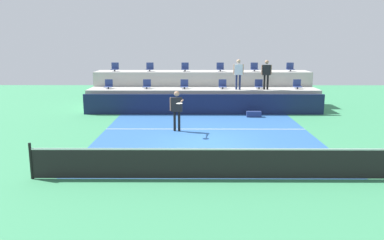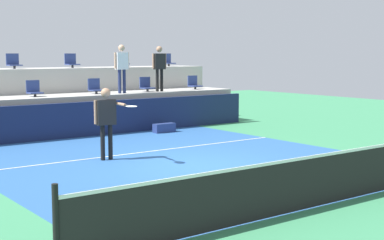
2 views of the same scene
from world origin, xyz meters
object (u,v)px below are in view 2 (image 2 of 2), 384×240
Objects in this scene: stadium_chair_upper_mid_left at (13,62)px; stadium_chair_lower_mid_left at (34,90)px; tennis_player at (107,116)px; stadium_chair_lower_mid_right at (95,87)px; stadium_chair_lower_far_right at (194,83)px; stadium_chair_upper_far_right at (168,61)px; stadium_chair_upper_right at (121,61)px; tennis_ball at (344,154)px; stadium_chair_lower_right at (146,85)px; stadium_chair_upper_mid_right at (71,62)px; spectator_in_grey at (122,64)px; equipment_bag at (164,128)px; spectator_leaning_on_rail at (159,64)px.

stadium_chair_lower_mid_left is at bearing -89.96° from stadium_chair_upper_mid_left.
stadium_chair_lower_mid_right is at bearing 65.61° from tennis_player.
stadium_chair_lower_mid_right is 1.00× the size of stadium_chair_lower_far_right.
stadium_chair_upper_far_right is (6.41, 1.80, 0.85)m from stadium_chair_lower_mid_left.
stadium_chair_upper_right is at bearing 0.00° from stadium_chair_upper_mid_left.
tennis_ball is at bearing -111.05° from stadium_chair_lower_far_right.
tennis_player is at bearing -130.28° from stadium_chair_lower_right.
stadium_chair_lower_far_right is at bearing 0.00° from stadium_chair_lower_mid_left.
stadium_chair_upper_mid_right is 2.35m from spectator_in_grey.
spectator_in_grey is (-1.22, -2.18, -0.06)m from stadium_chair_upper_right.
equipment_bag is (0.68, -1.58, -2.10)m from spectator_in_grey.
stadium_chair_lower_mid_right is 7.65× the size of tennis_ball.
stadium_chair_lower_mid_left is 0.31× the size of spectator_in_grey.
stadium_chair_upper_far_right reaches higher than stadium_chair_lower_right.
stadium_chair_lower_mid_right is at bearing 0.00° from stadium_chair_lower_mid_left.
tennis_player reaches higher than stadium_chair_lower_mid_left.
stadium_chair_lower_right is 1.00× the size of stadium_chair_upper_right.
spectator_in_grey is at bearing -119.21° from stadium_chair_upper_right.
tennis_ball is at bearing -98.54° from equipment_bag.
stadium_chair_upper_mid_right reaches higher than stadium_chair_lower_mid_left.
stadium_chair_upper_mid_right is (-0.02, 1.80, 0.85)m from stadium_chair_lower_mid_right.
stadium_chair_upper_mid_right is at bearing 0.00° from stadium_chair_upper_mid_left.
equipment_bag is (3.69, -3.77, -2.16)m from stadium_chair_upper_mid_left.
stadium_chair_upper_mid_right reaches higher than stadium_chair_lower_mid_right.
spectator_in_grey is 1.55m from spectator_leaning_on_rail.
tennis_ball is at bearing -62.72° from tennis_player.
spectator_in_grey reaches higher than equipment_bag.
stadium_chair_upper_far_right is 9.73m from tennis_player.
stadium_chair_lower_mid_right is 0.31× the size of spectator_in_grey.
tennis_ball reaches higher than equipment_bag.
stadium_chair_upper_right is at bearing 0.00° from stadium_chair_upper_mid_right.
stadium_chair_upper_far_right is 0.32× the size of spectator_leaning_on_rail.
tennis_player is (-4.43, -7.03, -1.22)m from stadium_chair_upper_right.
stadium_chair_lower_mid_left is at bearing -139.99° from stadium_chair_upper_mid_right.
stadium_chair_upper_mid_right and stadium_chair_upper_far_right have the same top height.
stadium_chair_lower_mid_left is 4.63m from spectator_leaning_on_rail.
stadium_chair_lower_far_right is 1.00× the size of stadium_chair_upper_far_right.
tennis_player reaches higher than stadium_chair_lower_right.
spectator_leaning_on_rail is at bearing -49.86° from stadium_chair_lower_right.
stadium_chair_upper_far_right is 5.13m from equipment_bag.
stadium_chair_lower_right is 6.87m from tennis_player.
stadium_chair_lower_mid_right is at bearing 180.00° from stadium_chair_lower_right.
stadium_chair_lower_far_right is 0.32× the size of spectator_leaning_on_rail.
spectator_in_grey is (0.86, -2.18, -0.06)m from stadium_chair_upper_mid_right.
equipment_bag is at bearing -45.63° from stadium_chair_upper_mid_left.
spectator_leaning_on_rail is (4.55, -0.38, 0.76)m from stadium_chair_lower_mid_left.
stadium_chair_upper_mid_right is at bearing 137.82° from spectator_leaning_on_rail.
stadium_chair_upper_mid_left is at bearing 134.37° from equipment_bag.
spectator_in_grey is at bearing 180.00° from spectator_leaning_on_rail.
stadium_chair_lower_mid_right is at bearing 155.25° from spectator_in_grey.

